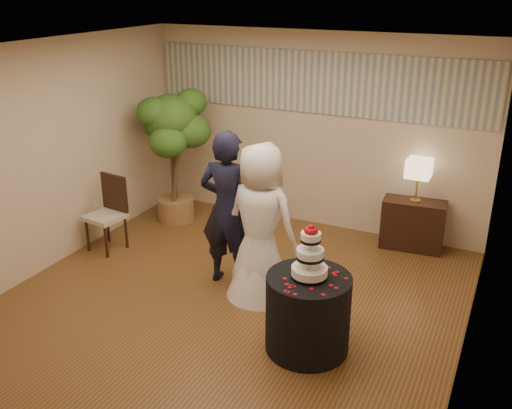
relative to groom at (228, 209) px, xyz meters
The scene contains 15 objects.
floor 1.04m from the groom, 55.98° to the right, with size 5.00×5.00×0.00m, color brown.
ceiling 1.91m from the groom, 55.98° to the right, with size 5.00×5.00×0.00m, color white.
wall_back 2.20m from the groom, 83.39° to the left, with size 5.00×0.06×2.80m, color beige.
wall_front 2.91m from the groom, 85.07° to the right, with size 5.00×0.06×2.80m, color beige.
wall_left 2.33m from the groom, behind, with size 0.06×5.00×2.80m, color beige.
wall_right 2.81m from the groom, ahead, with size 0.06×5.00×2.80m, color beige.
mural_border 2.42m from the groom, 83.32° to the left, with size 4.90×0.02×0.85m, color #A9AB9C.
groom is the anchor object (origin of this frame).
bride 0.49m from the groom, 13.00° to the right, with size 0.89×0.80×1.82m, color white.
cake_table 1.68m from the groom, 32.76° to the right, with size 0.83×0.83×0.80m, color black.
wedding_cake 1.60m from the groom, 32.76° to the right, with size 0.35×0.35×0.55m, color white, non-canonical shape.
console 2.68m from the groom, 46.20° to the left, with size 0.82×0.37×0.69m, color black.
table_lamp 2.61m from the groom, 46.20° to the left, with size 0.31×0.31×0.58m, color beige, non-canonical shape.
ficus_tree 2.09m from the groom, 140.91° to the left, with size 0.96×0.96×2.03m, color #34611E, non-canonical shape.
side_chair 1.95m from the groom, behind, with size 0.46×0.48×1.01m, color black, non-canonical shape.
Camera 1 is at (2.71, -5.02, 3.45)m, focal length 40.00 mm.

